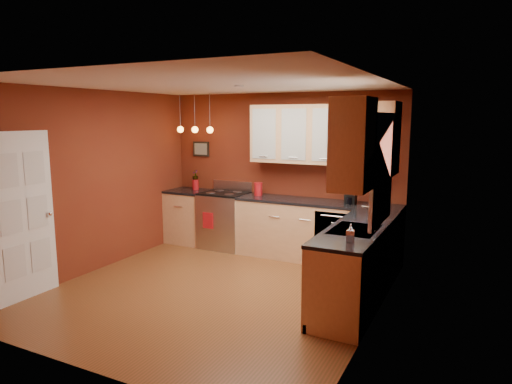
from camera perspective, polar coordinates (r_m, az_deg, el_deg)
The scene contains 27 objects.
floor at distance 6.03m, azimuth -5.08°, elevation -12.22°, with size 4.20×4.20×0.00m, color brown.
ceiling at distance 5.62m, azimuth -5.47°, elevation 13.28°, with size 4.00×4.20×0.02m, color #F0E4D0.
wall_back at distance 7.53m, azimuth 3.18°, elevation 2.38°, with size 4.00×0.02×2.60m, color maroon.
wall_front at distance 4.08m, azimuth -21.01°, elevation -4.18°, with size 4.00×0.02×2.60m, color maroon.
wall_left at distance 6.93m, azimuth -19.46°, elevation 1.26°, with size 0.02×4.20×2.60m, color maroon.
wall_right at distance 4.94m, azimuth 14.88°, elevation -1.60°, with size 0.02×4.20×2.60m, color maroon.
base_cabinets_back_left at distance 8.21m, azimuth -8.36°, elevation -3.14°, with size 0.70×0.60×0.90m, color #E8B07C.
base_cabinets_back_right at distance 7.15m, azimuth 7.56°, elevation -5.00°, with size 2.54×0.60×0.90m, color #E8B07C.
base_cabinets_right at distance 5.64m, azimuth 12.45°, elevation -9.07°, with size 0.60×2.10×0.90m, color #E8B07C.
counter_back_left at distance 8.12m, azimuth -8.44°, elevation 0.10°, with size 0.70×0.62×0.04m, color black.
counter_back_right at distance 7.05m, azimuth 7.64°, elevation -1.29°, with size 2.54×0.62×0.04m, color black.
counter_right at distance 5.51m, azimuth 12.62°, elevation -4.43°, with size 0.62×2.10×0.04m, color black.
gas_range at distance 7.82m, azimuth -3.96°, elevation -3.46°, with size 0.76×0.64×1.11m.
dishwasher_front at distance 6.77m, azimuth 9.72°, elevation -5.86°, with size 0.60×0.02×0.80m, color #B2B2B7.
sink at distance 5.37m, azimuth 12.25°, elevation -4.83°, with size 0.50×0.70×0.33m.
window at distance 5.18m, azimuth 15.46°, elevation 3.22°, with size 0.06×1.02×1.22m.
door_left_wall at distance 6.20m, azimuth -27.09°, elevation -2.72°, with size 0.12×0.82×2.05m.
upper_cabinets_back at distance 7.09m, azimuth 7.15°, elevation 7.17°, with size 2.00×0.35×0.90m, color #E8B07C.
upper_cabinets_right at distance 5.22m, azimuth 14.02°, elevation 6.20°, with size 0.35×1.95×0.90m, color #E8B07C.
wall_picture at distance 8.21m, azimuth -6.87°, elevation 5.37°, with size 0.32×0.03×0.26m, color black.
pendant_lights at distance 7.87m, azimuth -7.64°, elevation 7.79°, with size 0.71×0.11×0.66m.
red_canister at distance 7.47m, azimuth 0.30°, elevation 0.38°, with size 0.14×0.14×0.21m.
red_vase at distance 8.15m, azimuth -7.58°, elevation 0.93°, with size 0.11×0.11×0.18m, color #B41319.
flowers at distance 8.13m, azimuth -7.61°, elevation 2.08°, with size 0.11×0.11×0.19m, color #B41319.
coffee_maker at distance 6.88m, azimuth 11.73°, elevation -0.58°, with size 0.16×0.16×0.23m.
soap_pump at distance 4.80m, azimuth 11.74°, elevation -5.04°, with size 0.08×0.09×0.19m, color white.
dish_towel at distance 7.60m, azimuth -6.04°, elevation -3.57°, with size 0.20×0.01×0.27m, color #B41319.
Camera 1 is at (2.96, -4.76, 2.21)m, focal length 32.00 mm.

